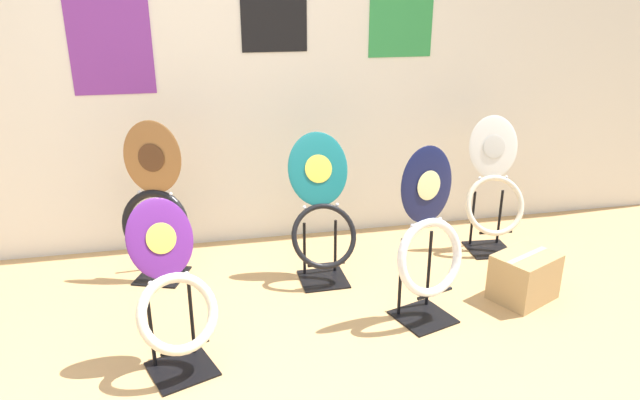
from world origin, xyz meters
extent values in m
cube|color=silver|center=(0.00, 1.99, 1.30)|extent=(8.00, 0.06, 2.60)
cube|color=#2D8E47|center=(1.31, 1.96, 1.56)|extent=(0.44, 0.01, 0.62)
cube|color=black|center=(0.46, 1.96, 1.59)|extent=(0.42, 0.01, 0.58)
cube|color=purple|center=(-0.54, 1.96, 1.37)|extent=(0.49, 0.01, 0.62)
cube|color=black|center=(1.06, 0.71, 0.01)|extent=(0.35, 0.35, 0.01)
cylinder|color=black|center=(0.94, 0.77, 0.23)|extent=(0.02, 0.02, 0.45)
cylinder|color=black|center=(1.13, 0.83, 0.23)|extent=(0.02, 0.02, 0.45)
cylinder|color=black|center=(1.09, 0.64, 0.19)|extent=(0.22, 0.09, 0.02)
torus|color=silver|center=(1.07, 0.69, 0.37)|extent=(0.44, 0.27, 0.41)
ellipsoid|color=#141942|center=(1.05, 0.75, 0.75)|extent=(0.33, 0.16, 0.40)
ellipsoid|color=beige|center=(1.06, 0.74, 0.75)|extent=(0.15, 0.06, 0.15)
sphere|color=silver|center=(0.97, 0.71, 0.55)|extent=(0.02, 0.02, 0.02)
sphere|color=silver|center=(1.14, 0.76, 0.55)|extent=(0.02, 0.02, 0.02)
cube|color=black|center=(0.63, 1.24, 0.01)|extent=(0.28, 0.28, 0.01)
cylinder|color=black|center=(0.53, 1.33, 0.18)|extent=(0.02, 0.02, 0.34)
cylinder|color=black|center=(0.72, 1.34, 0.18)|extent=(0.02, 0.02, 0.34)
cylinder|color=black|center=(0.63, 1.17, 0.15)|extent=(0.22, 0.02, 0.02)
torus|color=black|center=(0.63, 1.22, 0.30)|extent=(0.40, 0.23, 0.36)
ellipsoid|color=#197075|center=(0.63, 1.39, 0.67)|extent=(0.37, 0.17, 0.43)
ellipsoid|color=#EADB4C|center=(0.63, 1.37, 0.68)|extent=(0.16, 0.06, 0.16)
sphere|color=silver|center=(0.53, 1.31, 0.46)|extent=(0.02, 0.02, 0.02)
sphere|color=silver|center=(0.73, 1.31, 0.46)|extent=(0.02, 0.02, 0.02)
cube|color=black|center=(-0.34, 1.50, 0.01)|extent=(0.36, 0.36, 0.01)
cylinder|color=black|center=(-0.40, 1.62, 0.22)|extent=(0.02, 0.02, 0.42)
cylinder|color=black|center=(-0.22, 1.55, 0.22)|extent=(0.02, 0.02, 0.42)
cylinder|color=black|center=(-0.37, 1.43, 0.18)|extent=(0.22, 0.10, 0.02)
torus|color=black|center=(-0.35, 1.48, 0.36)|extent=(0.44, 0.28, 0.42)
ellipsoid|color=#936033|center=(-0.33, 1.53, 0.76)|extent=(0.35, 0.17, 0.44)
ellipsoid|color=#4C2D19|center=(-0.34, 1.52, 0.76)|extent=(0.16, 0.07, 0.17)
sphere|color=silver|center=(-0.43, 1.56, 0.54)|extent=(0.02, 0.02, 0.02)
sphere|color=silver|center=(-0.24, 1.49, 0.54)|extent=(0.02, 0.02, 0.02)
cube|color=black|center=(1.83, 1.42, 0.01)|extent=(0.30, 0.30, 0.01)
cylinder|color=black|center=(1.74, 1.52, 0.20)|extent=(0.02, 0.02, 0.39)
cylinder|color=black|center=(1.93, 1.50, 0.20)|extent=(0.02, 0.02, 0.39)
cylinder|color=black|center=(1.82, 1.34, 0.16)|extent=(0.22, 0.04, 0.02)
torus|color=beige|center=(1.82, 1.40, 0.33)|extent=(0.42, 0.23, 0.39)
ellipsoid|color=white|center=(1.83, 1.52, 0.70)|extent=(0.34, 0.14, 0.40)
ellipsoid|color=silver|center=(1.83, 1.51, 0.71)|extent=(0.15, 0.05, 0.15)
sphere|color=silver|center=(1.74, 1.48, 0.50)|extent=(0.02, 0.02, 0.02)
sphere|color=silver|center=(1.92, 1.46, 0.50)|extent=(0.02, 0.02, 0.02)
cube|color=black|center=(-0.21, 0.53, 0.01)|extent=(0.36, 0.36, 0.01)
cylinder|color=black|center=(-0.34, 0.58, 0.21)|extent=(0.02, 0.02, 0.39)
cylinder|color=black|center=(-0.15, 0.65, 0.21)|extent=(0.02, 0.02, 0.39)
cylinder|color=black|center=(-0.18, 0.45, 0.17)|extent=(0.22, 0.10, 0.02)
torus|color=beige|center=(-0.20, 0.51, 0.32)|extent=(0.43, 0.35, 0.34)
ellipsoid|color=#60237F|center=(-0.26, 0.65, 0.63)|extent=(0.34, 0.26, 0.36)
ellipsoid|color=#E5CC4C|center=(-0.25, 0.63, 0.63)|extent=(0.15, 0.10, 0.13)
sphere|color=silver|center=(-0.31, 0.55, 0.45)|extent=(0.02, 0.02, 0.02)
sphere|color=silver|center=(-0.16, 0.61, 0.45)|extent=(0.02, 0.02, 0.02)
cube|color=tan|center=(1.70, 0.79, 0.14)|extent=(0.42, 0.38, 0.27)
cube|color=#B7AD89|center=(1.70, 0.79, 0.27)|extent=(0.32, 0.18, 0.00)
camera|label=1|loc=(-0.05, -1.79, 1.68)|focal=32.00mm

